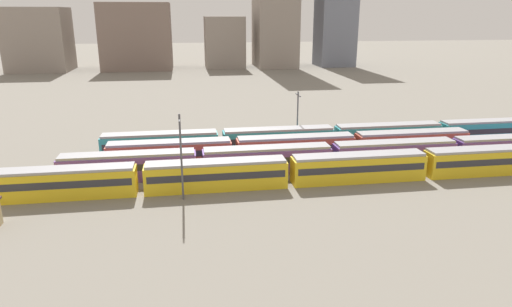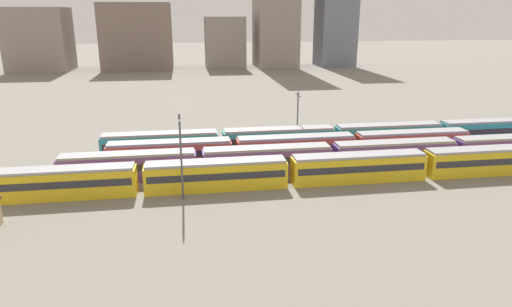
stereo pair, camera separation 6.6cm
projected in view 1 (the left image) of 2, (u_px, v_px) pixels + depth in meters
ground_plane at (149, 172)px, 64.68m from camera, size 600.00×600.00×0.00m
train_track_0 at (424, 164)px, 62.30m from camera, size 112.50×3.06×3.75m
train_track_1 at (454, 150)px, 68.32m from camera, size 112.50×3.06×3.75m
train_track_2 at (295, 147)px, 69.82m from camera, size 55.80×3.06×3.75m
train_track_3 at (388, 134)px, 77.30m from camera, size 93.60×3.06×3.75m
catenary_pole_0 at (181, 153)px, 53.53m from camera, size 0.24×3.20×10.54m
catenary_pole_1 at (298, 115)px, 76.97m from camera, size 0.24×3.20×9.13m
distant_building_0 at (39, 40)px, 175.60m from camera, size 22.06×19.97×23.77m
distant_building_1 at (137, 36)px, 180.80m from camera, size 27.02×19.69×25.53m
distant_building_2 at (225, 42)px, 186.74m from camera, size 15.95×13.30×20.37m
distant_building_4 at (336, 8)px, 189.75m from camera, size 14.80×15.05×47.12m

